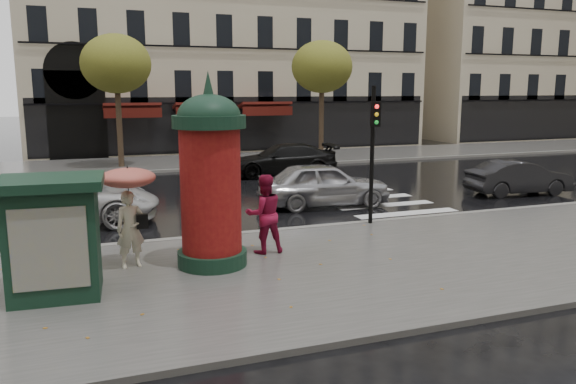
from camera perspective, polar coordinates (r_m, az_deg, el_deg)
name	(u,v)px	position (r m, az deg, el deg)	size (l,w,h in m)	color
ground	(270,270)	(12.61, -1.80, -7.96)	(160.00, 160.00, 0.00)	black
near_sidewalk	(278,275)	(12.14, -1.05, -8.39)	(90.00, 7.00, 0.12)	#474744
far_sidewalk	(159,163)	(30.85, -12.96, 2.86)	(90.00, 6.00, 0.12)	#474744
near_kerb	(236,235)	(15.35, -5.32, -4.36)	(90.00, 0.25, 0.14)	slate
far_kerb	(167,171)	(27.90, -12.17, 2.13)	(90.00, 0.25, 0.14)	slate
zebra_crossing	(335,186)	(23.45, 4.78, 0.64)	(3.60, 11.75, 0.01)	silver
bldg_far_right	(528,5)	(56.47, 23.19, 17.07)	(24.00, 14.00, 22.90)	#B7A88C
tree_far_left	(116,64)	(29.44, -17.07, 12.29)	(3.40, 3.40, 6.64)	#38281C
tree_far_right	(322,67)	(32.03, 3.47, 12.53)	(3.40, 3.40, 6.64)	#38281C
woman_umbrella	(129,200)	(12.56, -15.84, -0.81)	(1.18, 1.18, 2.27)	beige
woman_red	(264,214)	(13.29, -2.43, -2.24)	(0.92, 0.71, 1.89)	maroon
man_burgundy	(82,227)	(13.34, -20.21, -3.35)	(0.81, 0.52, 1.65)	#551128
morris_column	(210,175)	(12.25, -7.89, 1.75)	(1.57, 1.57, 4.24)	black
traffic_light	(373,141)	(16.13, 8.66, 5.11)	(0.28, 0.38, 3.95)	black
newsstand	(54,236)	(11.36, -22.71, -4.11)	(1.98, 1.71, 2.26)	black
car_silver	(324,184)	(19.24, 3.65, 0.81)	(1.81, 4.51, 1.54)	#AAA9AE
car_darkgrey	(519,178)	(23.13, 22.43, 1.37)	(1.38, 3.97, 1.31)	black
car_white	(65,199)	(17.91, -21.75, -0.66)	(2.53, 5.48, 1.52)	silver
car_black	(282,160)	(26.08, -0.59, 3.28)	(2.06, 5.07, 1.47)	black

